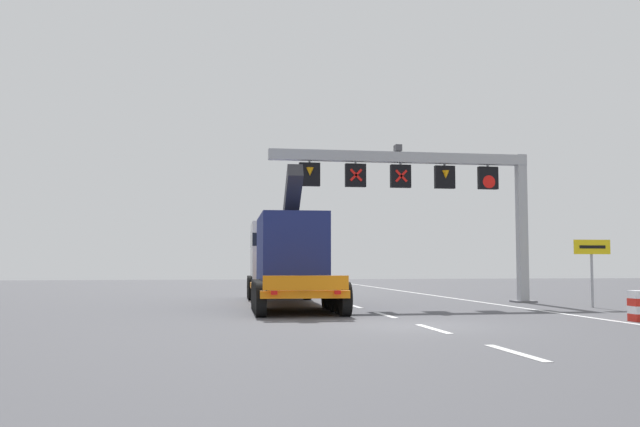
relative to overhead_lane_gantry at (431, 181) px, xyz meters
The scene contains 6 objects.
ground 12.23m from the overhead_lane_gantry, 110.45° to the right, with size 112.00×112.00×0.00m, color #4C4C51.
lane_markings 12.58m from the overhead_lane_gantry, 108.96° to the left, with size 0.20×56.94×0.01m.
edge_line_right 5.97m from the overhead_lane_gantry, 35.14° to the left, with size 0.20×63.00×0.01m, color silver.
overhead_lane_gantry is the anchor object (origin of this frame).
heavy_haul_truck_orange 7.06m from the overhead_lane_gantry, behind, with size 3.39×14.13×5.30m.
exit_sign_yellow 7.23m from the overhead_lane_gantry, 36.46° to the right, with size 1.50×0.15×2.61m.
Camera 1 is at (-5.65, -18.73, 1.69)m, focal length 39.60 mm.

